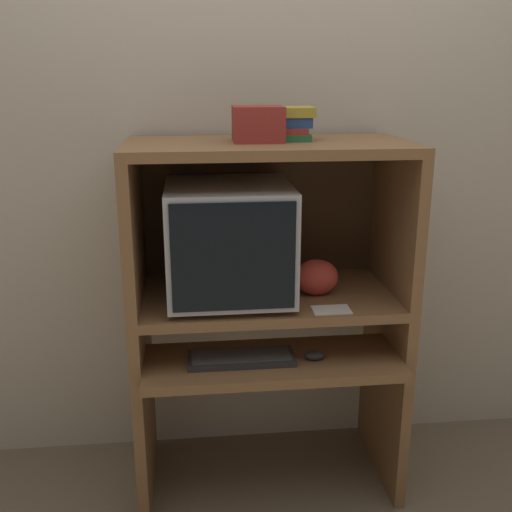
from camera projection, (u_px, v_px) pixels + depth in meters
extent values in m
cube|color=beige|center=(258.00, 154.00, 2.45)|extent=(6.00, 0.06, 2.60)
cube|color=brown|center=(145.00, 416.00, 2.38)|extent=(0.04, 0.53, 0.62)
cube|color=brown|center=(383.00, 402.00, 2.48)|extent=(0.04, 0.53, 0.62)
cube|color=brown|center=(273.00, 363.00, 2.19)|extent=(0.93, 0.34, 0.04)
cube|color=brown|center=(139.00, 322.00, 2.26)|extent=(0.04, 0.53, 0.20)
cube|color=brown|center=(390.00, 311.00, 2.36)|extent=(0.04, 0.53, 0.20)
cube|color=brown|center=(267.00, 297.00, 2.29)|extent=(0.93, 0.53, 0.04)
cube|color=brown|center=(133.00, 223.00, 2.15)|extent=(0.04, 0.53, 0.57)
cube|color=brown|center=(396.00, 216.00, 2.25)|extent=(0.04, 0.53, 0.57)
cube|color=brown|center=(268.00, 146.00, 2.12)|extent=(0.93, 0.53, 0.04)
cube|color=#48321E|center=(260.00, 205.00, 2.44)|extent=(0.93, 0.01, 0.57)
cylinder|color=#B2B2B7|center=(230.00, 294.00, 2.24)|extent=(0.25, 0.25, 0.02)
cube|color=#B2B2B7|center=(229.00, 239.00, 2.18)|extent=(0.45, 0.46, 0.40)
cube|color=black|center=(234.00, 258.00, 1.96)|extent=(0.41, 0.01, 0.37)
cube|color=#2D2D30|center=(241.00, 358.00, 2.16)|extent=(0.38, 0.14, 0.02)
cube|color=#474749|center=(241.00, 355.00, 2.16)|extent=(0.35, 0.11, 0.01)
ellipsoid|color=#28282B|center=(314.00, 355.00, 2.17)|extent=(0.07, 0.05, 0.03)
ellipsoid|color=#BC382D|center=(316.00, 277.00, 2.24)|extent=(0.17, 0.12, 0.14)
cube|color=#236638|center=(280.00, 137.00, 2.14)|extent=(0.20, 0.14, 0.02)
cube|color=maroon|center=(280.00, 130.00, 2.14)|extent=(0.18, 0.15, 0.02)
cube|color=navy|center=(284.00, 122.00, 2.13)|extent=(0.18, 0.13, 0.04)
cube|color=gold|center=(284.00, 112.00, 2.12)|extent=(0.21, 0.13, 0.03)
cube|color=white|center=(331.00, 310.00, 2.11)|extent=(0.13, 0.09, 0.00)
cube|color=maroon|center=(258.00, 124.00, 2.08)|extent=(0.17, 0.15, 0.12)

